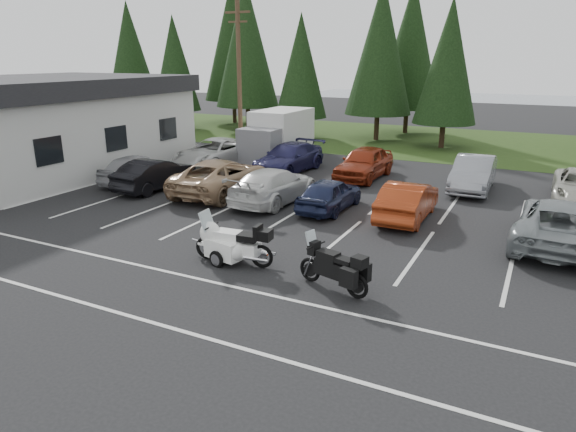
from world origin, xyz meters
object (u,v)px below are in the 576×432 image
(car_far_1, at_px, (289,158))
(adventure_motorcycle, at_px, (333,263))
(car_near_5, at_px, (408,200))
(car_near_1, at_px, (155,174))
(touring_motorcycle, at_px, (233,239))
(car_near_6, at_px, (561,223))
(utility_pole, at_px, (239,79))
(car_near_2, at_px, (221,176))
(car_near_4, at_px, (330,194))
(car_far_0, at_px, (215,153))
(box_truck, at_px, (274,136))
(car_near_0, at_px, (137,168))
(building, at_px, (30,126))
(car_far_2, at_px, (364,163))
(car_near_3, at_px, (274,185))
(cargo_trailer, at_px, (226,250))
(car_far_3, at_px, (473,174))

(car_far_1, height_order, adventure_motorcycle, adventure_motorcycle)
(car_near_5, bearing_deg, car_near_1, 2.91)
(touring_motorcycle, bearing_deg, car_near_6, 30.12)
(utility_pole, distance_m, car_near_2, 9.02)
(car_near_4, xyz_separation_m, car_near_5, (3.09, 0.24, 0.06))
(car_near_5, xyz_separation_m, car_far_0, (-12.16, 4.90, 0.04))
(box_truck, height_order, car_far_1, box_truck)
(car_near_0, xyz_separation_m, adventure_motorcycle, (13.10, -6.94, 0.03))
(box_truck, bearing_deg, touring_motorcycle, -66.18)
(building, distance_m, car_near_1, 8.51)
(building, bearing_deg, car_near_5, 1.88)
(box_truck, distance_m, car_far_1, 3.29)
(car_near_6, relative_size, touring_motorcycle, 1.97)
(utility_pole, distance_m, car_near_5, 14.58)
(car_near_4, relative_size, car_far_2, 0.83)
(utility_pole, height_order, car_far_0, utility_pole)
(car_near_6, bearing_deg, building, 3.81)
(car_near_1, distance_m, touring_motorcycle, 10.09)
(box_truck, xyz_separation_m, car_near_3, (4.32, -8.06, -0.72))
(building, distance_m, car_near_3, 14.43)
(car_near_1, bearing_deg, cargo_trailer, 144.31)
(box_truck, distance_m, cargo_trailer, 15.91)
(box_truck, height_order, car_near_1, box_truck)
(cargo_trailer, bearing_deg, car_near_0, 156.39)
(utility_pole, xyz_separation_m, car_near_5, (11.95, -7.35, -3.98))
(car_near_5, xyz_separation_m, car_far_1, (-7.79, 5.47, 0.03))
(building, relative_size, car_far_1, 3.02)
(car_far_0, height_order, touring_motorcycle, touring_motorcycle)
(touring_motorcycle, bearing_deg, building, 154.84)
(car_far_1, bearing_deg, box_truck, 136.46)
(car_near_4, distance_m, touring_motorcycle, 6.51)
(car_near_6, xyz_separation_m, car_far_3, (-3.58, 6.42, 0.00))
(car_near_6, bearing_deg, touring_motorcycle, 38.80)
(car_near_5, xyz_separation_m, touring_motorcycle, (-3.51, -6.74, 0.06))
(car_near_6, distance_m, car_far_2, 10.97)
(car_near_3, relative_size, car_near_5, 1.15)
(building, xyz_separation_m, car_far_3, (21.54, 6.41, -1.67))
(car_near_2, relative_size, car_far_3, 1.19)
(car_near_2, relative_size, touring_motorcycle, 1.99)
(car_near_5, height_order, adventure_motorcycle, adventure_motorcycle)
(car_near_1, distance_m, car_near_4, 8.55)
(car_near_0, xyz_separation_m, car_far_2, (9.60, 5.94, 0.08))
(car_near_5, distance_m, adventure_motorcycle, 7.09)
(car_near_3, bearing_deg, car_far_1, -66.45)
(car_near_1, relative_size, car_near_4, 1.12)
(car_near_6, bearing_deg, car_far_3, -57.01)
(car_near_3, bearing_deg, car_far_0, -35.36)
(car_near_4, height_order, car_near_6, car_near_6)
(car_near_3, relative_size, car_far_0, 0.91)
(car_far_1, bearing_deg, car_near_3, -64.87)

